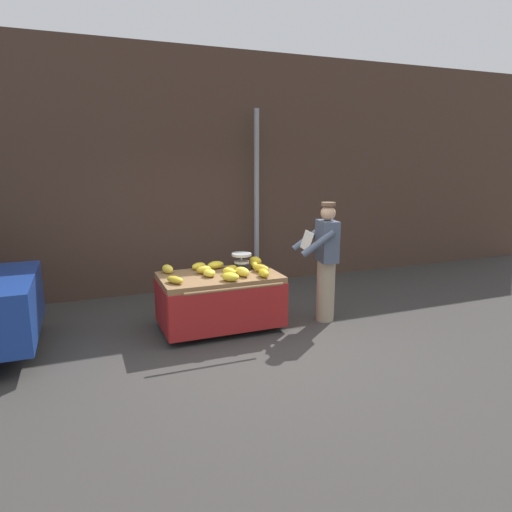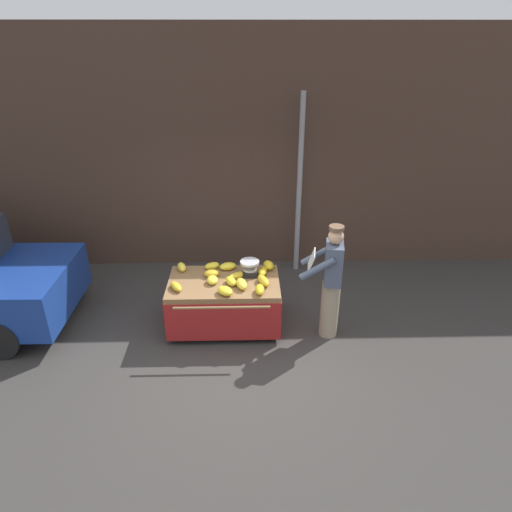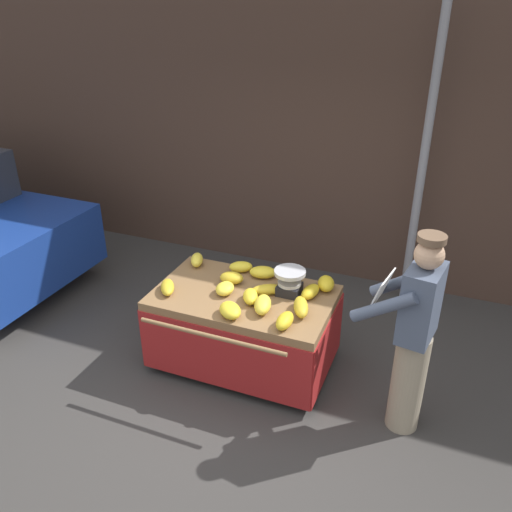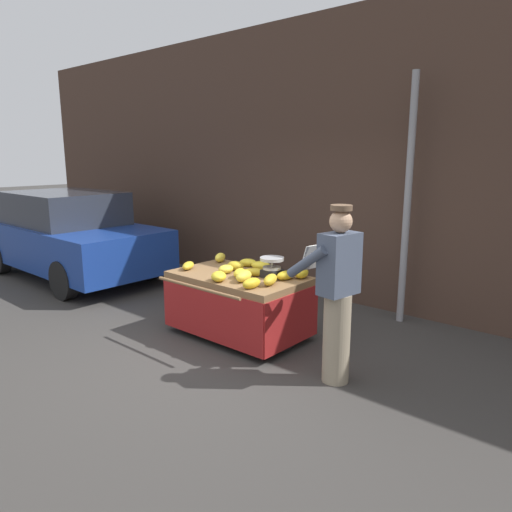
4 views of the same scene
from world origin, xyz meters
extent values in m
plane|color=#383533|center=(0.00, 0.00, 0.00)|extent=(60.00, 60.00, 0.00)
cube|color=#473328|center=(0.00, 2.95, 2.06)|extent=(16.00, 0.24, 4.13)
cylinder|color=gray|center=(1.10, 2.56, 1.57)|extent=(0.09, 0.09, 3.14)
cube|color=olive|center=(-0.15, 0.78, 0.73)|extent=(1.59, 0.96, 0.08)
cylinder|color=black|center=(-0.87, 0.78, 0.34)|extent=(0.05, 0.68, 0.68)
cylinder|color=#B7B7BC|center=(-0.90, 0.78, 0.34)|extent=(0.01, 0.12, 0.12)
cylinder|color=black|center=(0.57, 0.78, 0.34)|extent=(0.05, 0.68, 0.68)
cylinder|color=#B7B7BC|center=(0.60, 0.78, 0.34)|extent=(0.01, 0.12, 0.12)
cylinder|color=#4C4742|center=(-0.15, 1.18, 0.34)|extent=(0.05, 0.05, 0.69)
cube|color=maroon|center=(-0.15, 0.29, 0.39)|extent=(1.59, 0.02, 0.60)
cube|color=maroon|center=(-0.15, 1.26, 0.39)|extent=(1.59, 0.02, 0.60)
cube|color=maroon|center=(-0.95, 0.78, 0.39)|extent=(0.02, 0.96, 0.60)
cube|color=maroon|center=(0.65, 0.78, 0.39)|extent=(0.02, 0.96, 0.60)
cylinder|color=olive|center=(-0.15, 0.11, 0.75)|extent=(1.28, 0.04, 0.04)
cube|color=black|center=(0.23, 0.94, 0.81)|extent=(0.20, 0.20, 0.09)
cylinder|color=#B7B7BC|center=(0.23, 0.94, 0.91)|extent=(0.02, 0.02, 0.11)
cylinder|color=#B7B7BC|center=(0.23, 0.94, 0.98)|extent=(0.28, 0.28, 0.03)
cylinder|color=#B7B7BC|center=(0.23, 0.94, 0.88)|extent=(0.21, 0.21, 0.03)
ellipsoid|color=gold|center=(0.42, 0.68, 0.82)|extent=(0.22, 0.32, 0.11)
ellipsoid|color=yellow|center=(0.11, 0.58, 0.83)|extent=(0.20, 0.30, 0.12)
ellipsoid|color=yellow|center=(-0.11, 0.41, 0.82)|extent=(0.29, 0.29, 0.11)
ellipsoid|color=yellow|center=(-0.31, 0.72, 0.82)|extent=(0.18, 0.22, 0.10)
ellipsoid|color=gold|center=(-0.33, 0.91, 0.82)|extent=(0.24, 0.19, 0.11)
ellipsoid|color=gold|center=(0.04, 0.85, 0.81)|extent=(0.30, 0.25, 0.09)
ellipsoid|color=gold|center=(0.42, 0.95, 0.82)|extent=(0.17, 0.27, 0.10)
ellipsoid|color=yellow|center=(-0.04, 0.68, 0.82)|extent=(0.21, 0.26, 0.11)
ellipsoid|color=yellow|center=(-0.79, 1.10, 0.83)|extent=(0.19, 0.24, 0.12)
ellipsoid|color=yellow|center=(-0.34, 1.15, 0.82)|extent=(0.26, 0.22, 0.10)
ellipsoid|color=yellow|center=(-0.10, 1.12, 0.82)|extent=(0.29, 0.22, 0.11)
ellipsoid|color=gold|center=(0.51, 1.12, 0.83)|extent=(0.20, 0.25, 0.12)
ellipsoid|color=gold|center=(0.36, 0.43, 0.82)|extent=(0.13, 0.25, 0.11)
ellipsoid|color=gold|center=(-0.80, 0.56, 0.81)|extent=(0.24, 0.29, 0.09)
cylinder|color=gray|center=(1.36, 0.52, 0.44)|extent=(0.26, 0.26, 0.88)
cube|color=#475166|center=(1.36, 0.52, 1.17)|extent=(0.29, 0.41, 0.58)
sphere|color=tan|center=(1.36, 0.52, 1.56)|extent=(0.21, 0.21, 0.21)
cylinder|color=brown|center=(1.36, 0.52, 1.69)|extent=(0.20, 0.20, 0.05)
cylinder|color=#475166|center=(1.12, 0.35, 1.18)|extent=(0.49, 0.16, 0.37)
cylinder|color=#475166|center=(1.18, 0.76, 1.18)|extent=(0.49, 0.16, 0.37)
cube|color=silver|center=(1.07, 0.57, 1.19)|extent=(0.14, 0.35, 0.25)
cylinder|color=black|center=(-3.14, 1.69, 0.30)|extent=(0.60, 0.19, 0.60)
camera|label=1|loc=(-1.88, -4.92, 2.30)|focal=31.73mm
camera|label=2|loc=(0.18, -4.87, 4.02)|focal=31.77mm
camera|label=3|loc=(1.45, -2.90, 3.20)|focal=36.67mm
camera|label=4|loc=(3.58, -3.21, 2.16)|focal=33.38mm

